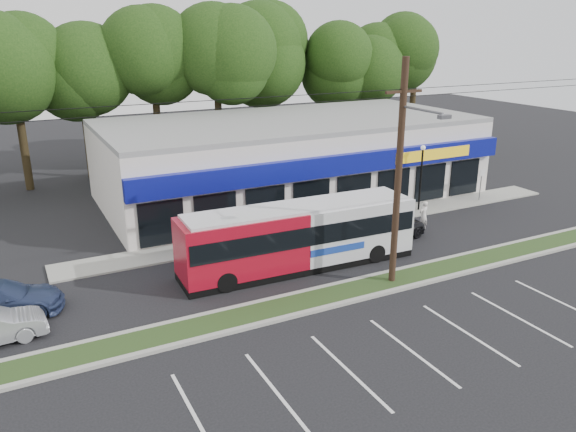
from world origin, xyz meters
The scene contains 14 objects.
ground centered at (0.00, 0.00, 0.00)m, with size 120.00×120.00×0.00m, color black.
grass_strip centered at (0.00, 1.00, 0.06)m, with size 40.00×1.60×0.12m, color #2D3E19.
curb_south centered at (0.00, 0.15, 0.07)m, with size 40.00×0.25×0.14m, color #9E9E93.
curb_north centered at (0.00, 1.85, 0.07)m, with size 40.00×0.25×0.14m, color #9E9E93.
sidewalk centered at (5.00, 9.00, 0.05)m, with size 32.00×2.20×0.10m, color #9E9E93.
strip_mall centered at (5.50, 15.91, 2.65)m, with size 25.00×12.55×5.30m.
utility_pole centered at (2.83, 0.93, 5.41)m, with size 50.00×2.77×10.00m.
lamp_post centered at (11.00, 8.80, 2.67)m, with size 0.30×0.30×4.25m.
sign_post centered at (16.00, 8.57, 1.56)m, with size 0.45×0.10×2.23m.
tree_line centered at (4.00, 26.00, 8.42)m, with size 46.76×6.76×11.83m.
metrobus centered at (0.06, 4.50, 1.67)m, with size 11.79×2.88×3.15m.
car_dark centered at (6.21, 5.50, 0.76)m, with size 1.79×4.44×1.51m, color black.
pedestrian_a centered at (9.00, 6.00, 0.85)m, with size 0.62×0.41×1.69m, color silver.
pedestrian_b centered at (7.03, 8.50, 0.90)m, with size 0.87×0.68×1.79m, color beige.
Camera 1 is at (-11.91, -17.67, 11.06)m, focal length 35.00 mm.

